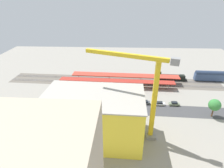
{
  "coord_description": "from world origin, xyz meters",
  "views": [
    {
      "loc": [
        -3.12,
        74.41,
        45.62
      ],
      "look_at": [
        0.19,
        -0.32,
        8.78
      ],
      "focal_mm": 29.46,
      "sensor_mm": 36.0,
      "label": 1
    }
  ],
  "objects_px": {
    "parked_car_2": "(145,102)",
    "box_truck_1": "(110,110)",
    "passenger_coach": "(209,76)",
    "parked_car_4": "(116,103)",
    "box_truck_2": "(122,109)",
    "tower_crane": "(146,90)",
    "box_truck_0": "(105,108)",
    "platform_canopy_near": "(116,81)",
    "construction_building": "(94,117)",
    "locomotive": "(172,77)",
    "street_tree_0": "(125,106)",
    "street_tree_1": "(123,104)",
    "traffic_light": "(104,94)",
    "parked_car_3": "(133,103)",
    "platform_canopy_far": "(125,75)",
    "parked_car_1": "(159,104)",
    "street_tree_2": "(215,105)",
    "parked_car_0": "(174,104)"
  },
  "relations": [
    {
      "from": "box_truck_0",
      "to": "box_truck_2",
      "type": "bearing_deg",
      "value": 172.86
    },
    {
      "from": "parked_car_2",
      "to": "tower_crane",
      "type": "xyz_separation_m",
      "value": [
        3.41,
        20.57,
        17.49
      ]
    },
    {
      "from": "locomotive",
      "to": "passenger_coach",
      "type": "distance_m",
      "value": 20.97
    },
    {
      "from": "passenger_coach",
      "to": "parked_car_2",
      "type": "height_order",
      "value": "passenger_coach"
    },
    {
      "from": "construction_building",
      "to": "street_tree_1",
      "type": "xyz_separation_m",
      "value": [
        -10.12,
        -13.02,
        -3.0
      ]
    },
    {
      "from": "parked_car_0",
      "to": "traffic_light",
      "type": "xyz_separation_m",
      "value": [
        31.87,
        -1.4,
        3.29
      ]
    },
    {
      "from": "parked_car_2",
      "to": "construction_building",
      "type": "bearing_deg",
      "value": 47.65
    },
    {
      "from": "construction_building",
      "to": "box_truck_2",
      "type": "relative_size",
      "value": 3.2
    },
    {
      "from": "platform_canopy_near",
      "to": "parked_car_4",
      "type": "xyz_separation_m",
      "value": [
        -0.23,
        17.48,
        -2.93
      ]
    },
    {
      "from": "locomotive",
      "to": "traffic_light",
      "type": "bearing_deg",
      "value": 34.54
    },
    {
      "from": "passenger_coach",
      "to": "parked_car_4",
      "type": "distance_m",
      "value": 59.84
    },
    {
      "from": "tower_crane",
      "to": "box_truck_0",
      "type": "bearing_deg",
      "value": -44.76
    },
    {
      "from": "construction_building",
      "to": "parked_car_3",
      "type": "bearing_deg",
      "value": -122.22
    },
    {
      "from": "passenger_coach",
      "to": "box_truck_2",
      "type": "xyz_separation_m",
      "value": [
        50.38,
        33.9,
        -1.66
      ]
    },
    {
      "from": "parked_car_3",
      "to": "parked_car_1",
      "type": "bearing_deg",
      "value": -178.0
    },
    {
      "from": "parked_car_3",
      "to": "street_tree_2",
      "type": "xyz_separation_m",
      "value": [
        -32.16,
        7.27,
        4.68
      ]
    },
    {
      "from": "box_truck_0",
      "to": "box_truck_1",
      "type": "height_order",
      "value": "box_truck_1"
    },
    {
      "from": "platform_canopy_far",
      "to": "parked_car_1",
      "type": "bearing_deg",
      "value": 122.88
    },
    {
      "from": "platform_canopy_far",
      "to": "parked_car_3",
      "type": "xyz_separation_m",
      "value": [
        -3.1,
        23.97,
        -3.45
      ]
    },
    {
      "from": "platform_canopy_near",
      "to": "parked_car_4",
      "type": "bearing_deg",
      "value": 90.75
    },
    {
      "from": "locomotive",
      "to": "parked_car_0",
      "type": "relative_size",
      "value": 3.61
    },
    {
      "from": "platform_canopy_near",
      "to": "parked_car_4",
      "type": "relative_size",
      "value": 13.52
    },
    {
      "from": "parked_car_1",
      "to": "street_tree_2",
      "type": "bearing_deg",
      "value": 158.99
    },
    {
      "from": "box_truck_1",
      "to": "street_tree_0",
      "type": "relative_size",
      "value": 1.17
    },
    {
      "from": "street_tree_1",
      "to": "parked_car_4",
      "type": "bearing_deg",
      "value": -69.02
    },
    {
      "from": "platform_canopy_far",
      "to": "tower_crane",
      "type": "relative_size",
      "value": 2.02
    },
    {
      "from": "locomotive",
      "to": "street_tree_0",
      "type": "height_order",
      "value": "street_tree_0"
    },
    {
      "from": "platform_canopy_far",
      "to": "tower_crane",
      "type": "bearing_deg",
      "value": 96.87
    },
    {
      "from": "parked_car_2",
      "to": "street_tree_0",
      "type": "height_order",
      "value": "street_tree_0"
    },
    {
      "from": "passenger_coach",
      "to": "parked_car_4",
      "type": "xyz_separation_m",
      "value": [
        53.09,
        27.49,
        -2.49
      ]
    },
    {
      "from": "box_truck_0",
      "to": "street_tree_2",
      "type": "bearing_deg",
      "value": 177.36
    },
    {
      "from": "locomotive",
      "to": "box_truck_2",
      "type": "xyz_separation_m",
      "value": [
        29.46,
        33.9,
        -0.19
      ]
    },
    {
      "from": "platform_canopy_far",
      "to": "parked_car_1",
      "type": "distance_m",
      "value": 28.26
    },
    {
      "from": "passenger_coach",
      "to": "box_truck_1",
      "type": "height_order",
      "value": "passenger_coach"
    },
    {
      "from": "construction_building",
      "to": "traffic_light",
      "type": "relative_size",
      "value": 5.27
    },
    {
      "from": "locomotive",
      "to": "box_truck_2",
      "type": "bearing_deg",
      "value": 49.01
    },
    {
      "from": "parked_car_1",
      "to": "street_tree_1",
      "type": "bearing_deg",
      "value": 26.87
    },
    {
      "from": "locomotive",
      "to": "tower_crane",
      "type": "xyz_separation_m",
      "value": [
        22.4,
        47.24,
        16.46
      ]
    },
    {
      "from": "tower_crane",
      "to": "box_truck_2",
      "type": "relative_size",
      "value": 2.95
    },
    {
      "from": "platform_canopy_far",
      "to": "street_tree_2",
      "type": "relative_size",
      "value": 7.58
    },
    {
      "from": "locomotive",
      "to": "street_tree_1",
      "type": "xyz_separation_m",
      "value": [
        29.01,
        35.74,
        3.38
      ]
    },
    {
      "from": "construction_building",
      "to": "locomotive",
      "type": "bearing_deg",
      "value": -126.18
    },
    {
      "from": "locomotive",
      "to": "parked_car_2",
      "type": "height_order",
      "value": "locomotive"
    },
    {
      "from": "traffic_light",
      "to": "box_truck_0",
      "type": "bearing_deg",
      "value": 96.8
    },
    {
      "from": "locomotive",
      "to": "street_tree_0",
      "type": "distance_m",
      "value": 46.34
    },
    {
      "from": "street_tree_0",
      "to": "box_truck_2",
      "type": "bearing_deg",
      "value": -65.83
    },
    {
      "from": "parked_car_2",
      "to": "parked_car_4",
      "type": "relative_size",
      "value": 1.03
    },
    {
      "from": "street_tree_2",
      "to": "platform_canopy_far",
      "type": "bearing_deg",
      "value": -41.54
    },
    {
      "from": "parked_car_1",
      "to": "locomotive",
      "type": "bearing_deg",
      "value": -114.44
    },
    {
      "from": "parked_car_2",
      "to": "box_truck_1",
      "type": "relative_size",
      "value": 0.51
    }
  ]
}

